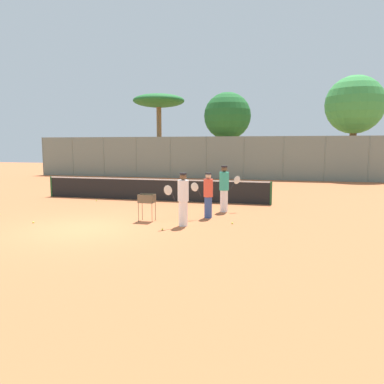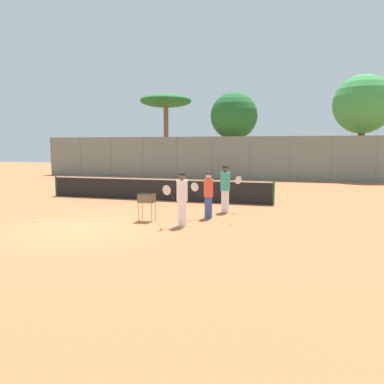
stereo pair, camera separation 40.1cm
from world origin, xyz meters
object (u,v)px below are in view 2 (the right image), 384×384
at_px(player_red_cap, 225,188).
at_px(ball_cart, 147,201).
at_px(tennis_net, 156,189).
at_px(parked_car, 127,167).
at_px(player_white_outfit, 208,195).
at_px(player_yellow_shirt, 182,199).

relative_size(player_red_cap, ball_cart, 1.94).
height_order(tennis_net, ball_cart, tennis_net).
bearing_deg(parked_car, player_white_outfit, -56.74).
bearing_deg(ball_cart, player_white_outfit, 29.50).
bearing_deg(player_yellow_shirt, parked_car, -100.60).
bearing_deg(player_red_cap, tennis_net, 118.70).
xyz_separation_m(tennis_net, player_red_cap, (3.94, -2.31, 0.42)).
xyz_separation_m(player_red_cap, player_yellow_shirt, (-0.90, -3.02, -0.04)).
height_order(tennis_net, player_white_outfit, player_white_outfit).
bearing_deg(ball_cart, player_yellow_shirt, -18.27).
bearing_deg(player_yellow_shirt, tennis_net, -101.03).
height_order(player_white_outfit, player_red_cap, player_red_cap).
distance_m(tennis_net, player_white_outfit, 5.17).
relative_size(player_white_outfit, player_yellow_shirt, 0.94).
relative_size(ball_cart, parked_car, 0.23).
distance_m(player_white_outfit, ball_cart, 2.28).
relative_size(player_white_outfit, parked_car, 0.40).
xyz_separation_m(player_red_cap, ball_cart, (-2.36, -2.54, -0.24)).
relative_size(player_red_cap, player_yellow_shirt, 1.05).
distance_m(player_red_cap, ball_cart, 3.48).
bearing_deg(player_yellow_shirt, player_red_cap, -147.32).
bearing_deg(player_yellow_shirt, ball_cart, -59.03).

